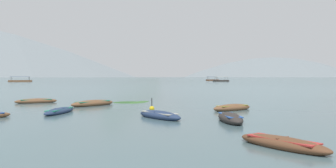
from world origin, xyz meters
name	(u,v)px	position (x,y,z in m)	size (l,w,h in m)	color
ground_plane	(168,77)	(0.00, 1500.00, 0.00)	(6000.00, 6000.00, 0.00)	#476066
mountain_2	(111,50)	(-254.57, 1484.09, 121.56)	(669.55, 669.55, 243.12)	#56665B
mountain_3	(247,43)	(322.38, 1339.05, 136.31)	(880.45, 880.45, 272.61)	slate
rowboat_0	(60,111)	(-5.00, 16.38, 0.14)	(1.40, 3.98, 0.44)	navy
rowboat_1	(233,108)	(6.78, 18.27, 0.18)	(3.45, 2.81, 0.56)	brown
rowboat_2	(93,103)	(-4.07, 22.01, 0.18)	(3.56, 3.95, 0.59)	brown
rowboat_4	(231,118)	(5.50, 12.26, 0.19)	(1.26, 3.45, 0.60)	#2D2826
rowboat_5	(283,143)	(6.06, 5.78, 0.15)	(2.83, 3.36, 0.48)	brown
rowboat_6	(37,101)	(-9.89, 24.77, 0.16)	(3.64, 2.46, 0.52)	brown
rowboat_8	(160,115)	(1.67, 13.73, 0.17)	(3.09, 3.56, 0.54)	navy
ferry_0	(222,81)	(27.42, 151.74, 0.45)	(7.67, 4.84, 2.54)	#2D2826
ferry_1	(213,80)	(27.19, 180.12, 0.45)	(7.57, 4.45, 2.54)	brown
ferry_2	(21,81)	(-64.66, 144.12, 0.45)	(10.27, 6.01, 2.54)	brown
mooring_buoy	(152,108)	(0.99, 18.77, 0.09)	(0.37, 0.37, 0.96)	yellow
weed_patch_0	(140,102)	(-0.52, 25.50, 0.00)	(3.13, 1.08, 0.14)	#38662D
weed_patch_2	(128,102)	(-1.56, 25.36, 0.00)	(2.04, 2.76, 0.14)	#2D5628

